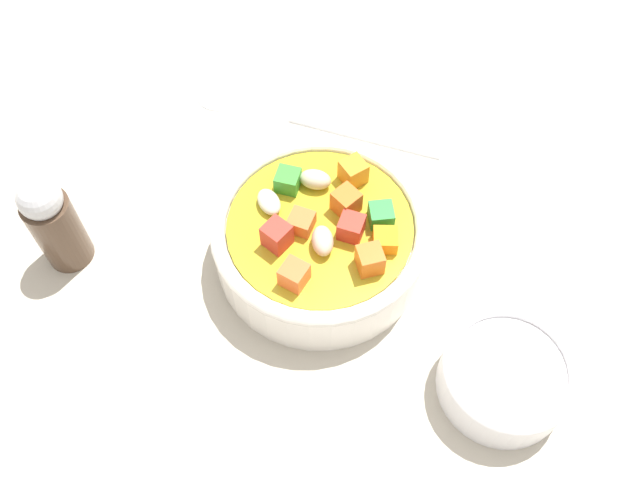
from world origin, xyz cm
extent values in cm
cube|color=#BAB2A0|center=(0.00, 0.00, -1.00)|extent=(140.00, 140.00, 2.00)
cylinder|color=white|center=(0.00, 0.00, 2.02)|extent=(15.86, 15.86, 4.05)
torus|color=white|center=(0.00, 0.00, 4.39)|extent=(16.04, 16.04, 1.13)
cylinder|color=gold|center=(0.00, 0.00, 4.25)|extent=(13.62, 13.62, 0.40)
cube|color=#D85E1B|center=(-3.74, -3.08, 5.41)|extent=(1.96, 1.96, 1.92)
cube|color=red|center=(-0.91, -2.14, 5.29)|extent=(2.26, 2.26, 1.69)
cube|color=orange|center=(1.25, -2.03, 5.39)|extent=(2.39, 2.39, 1.89)
ellipsoid|color=beige|center=(3.61, -0.47, 5.17)|extent=(2.20, 2.75, 1.44)
cube|color=red|center=(-1.19, 3.16, 5.47)|extent=(2.41, 2.41, 2.04)
cube|color=orange|center=(-2.08, -4.41, 5.08)|extent=(1.90, 1.90, 1.27)
cube|color=orange|center=(-4.34, 2.20, 5.32)|extent=(2.38, 2.38, 1.74)
ellipsoid|color=beige|center=(-1.78, -0.04, 5.21)|extent=(2.39, 1.54, 1.52)
ellipsoid|color=beige|center=(2.07, 3.55, 4.97)|extent=(2.78, 2.28, 1.04)
cube|color=green|center=(0.06, -4.42, 5.16)|extent=(1.73, 1.73, 1.43)
cube|color=#D4652E|center=(0.37, 1.36, 5.10)|extent=(2.29, 2.29, 1.30)
cube|color=orange|center=(3.86, -2.87, 5.40)|extent=(2.29, 2.29, 1.92)
cube|color=green|center=(3.71, 2.03, 5.21)|extent=(2.20, 2.20, 1.53)
cylinder|color=silver|center=(11.44, -4.94, 0.40)|extent=(6.20, 12.69, 0.79)
ellipsoid|color=silver|center=(17.05, 7.74, 0.36)|extent=(3.69, 4.08, 0.73)
cylinder|color=white|center=(-11.72, -11.46, 1.61)|extent=(8.94, 8.94, 3.22)
torus|color=white|center=(-11.72, -11.46, 3.40)|extent=(9.03, 9.03, 0.71)
cylinder|color=#4C3828|center=(2.14, 19.22, 3.37)|extent=(3.51, 3.51, 6.75)
sphere|color=silver|center=(2.14, 19.22, 7.54)|extent=(3.16, 3.16, 3.16)
camera|label=1|loc=(-27.70, 2.75, 47.73)|focal=39.93mm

